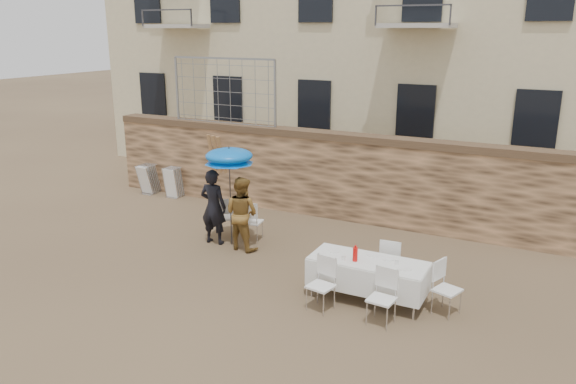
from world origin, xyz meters
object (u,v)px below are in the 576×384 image
at_px(man_suit, 213,207).
at_px(soda_bottle, 355,254).
at_px(umbrella, 229,159).
at_px(table_chair_front_left, 321,285).
at_px(table_chair_back, 391,261).
at_px(chair_stack_right, 177,181).
at_px(table_chair_side, 447,289).
at_px(woman_dress, 242,213).
at_px(couple_chair_left, 227,216).
at_px(table_chair_front_right, 382,298).
at_px(couple_chair_right, 253,221).
at_px(banquet_table, 368,262).
at_px(chair_stack_left, 153,177).

relative_size(man_suit, soda_bottle, 6.72).
distance_m(umbrella, table_chair_front_left, 3.96).
distance_m(table_chair_back, chair_stack_right, 8.00).
xyz_separation_m(umbrella, table_chair_back, (3.89, -0.40, -1.53)).
xyz_separation_m(umbrella, table_chair_side, (5.09, -1.10, -1.53)).
distance_m(woman_dress, chair_stack_right, 4.74).
bearing_deg(table_chair_front_left, table_chair_side, 33.83).
bearing_deg(umbrella, couple_chair_left, 131.63).
xyz_separation_m(soda_bottle, table_chair_back, (0.40, 0.95, -0.43)).
relative_size(woman_dress, table_chair_side, 1.73).
distance_m(woman_dress, table_chair_back, 3.57).
height_order(table_chair_front_right, chair_stack_right, table_chair_front_right).
height_order(couple_chair_left, soda_bottle, soda_bottle).
distance_m(couple_chair_left, couple_chair_right, 0.70).
bearing_deg(table_chair_front_right, couple_chair_left, 157.96).
bearing_deg(couple_chair_left, couple_chair_right, 142.39).
xyz_separation_m(man_suit, woman_dress, (0.75, 0.00, -0.04)).
distance_m(couple_chair_left, soda_bottle, 4.30).
height_order(banquet_table, table_chair_front_right, table_chair_front_right).
distance_m(couple_chair_right, table_chair_front_right, 4.57).
bearing_deg(man_suit, banquet_table, 161.79).
bearing_deg(man_suit, table_chair_front_left, 148.90).
xyz_separation_m(banquet_table, chair_stack_left, (-8.12, 3.79, -0.27)).
distance_m(couple_chair_left, chair_stack_left, 4.56).
distance_m(table_chair_back, table_chair_side, 1.39).
xyz_separation_m(banquet_table, table_chair_front_right, (0.50, -0.75, -0.25)).
relative_size(soda_bottle, chair_stack_left, 0.28).
distance_m(man_suit, chair_stack_left, 4.86).
height_order(couple_chair_left, banquet_table, couple_chair_left).
distance_m(table_chair_front_right, chair_stack_right, 8.95).
relative_size(table_chair_back, chair_stack_right, 1.04).
bearing_deg(couple_chair_left, umbrella, 94.02).
bearing_deg(woman_dress, umbrella, -8.64).
xyz_separation_m(couple_chair_left, chair_stack_right, (-3.13, 2.13, -0.02)).
xyz_separation_m(woman_dress, soda_bottle, (3.14, -1.25, 0.07)).
height_order(chair_stack_left, chair_stack_right, same).
bearing_deg(table_chair_front_right, woman_dress, 159.83).
relative_size(couple_chair_left, banquet_table, 0.46).
bearing_deg(chair_stack_right, table_chair_side, -23.15).
relative_size(woman_dress, chair_stack_right, 1.81).
relative_size(woman_dress, banquet_table, 0.79).
bearing_deg(table_chair_side, woman_dress, 97.10).
relative_size(banquet_table, table_chair_front_left, 2.19).
bearing_deg(table_chair_front_left, woman_dress, 156.69).
bearing_deg(man_suit, chair_stack_left, -36.73).
height_order(soda_bottle, chair_stack_right, soda_bottle).
height_order(banquet_table, table_chair_side, table_chair_side).
height_order(umbrella, soda_bottle, umbrella).
xyz_separation_m(man_suit, banquet_table, (4.09, -1.10, -0.14)).
relative_size(couple_chair_left, table_chair_side, 1.00).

